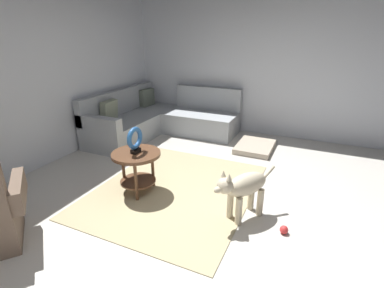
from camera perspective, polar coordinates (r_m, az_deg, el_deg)
ground_plane at (r=3.43m, az=6.16°, el=-13.44°), size 6.00×6.00×0.10m
wall_back at (r=4.68m, az=-30.36°, el=11.72°), size 6.00×0.12×2.70m
wall_right at (r=5.73m, az=16.60°, el=14.91°), size 0.12×6.00×2.70m
area_rug at (r=3.75m, az=-3.34°, el=-9.08°), size 2.30×1.90×0.01m
sectional_couch at (r=5.72m, az=-6.58°, el=4.76°), size 2.20×2.25×0.88m
side_table at (r=3.59m, az=-11.04°, el=-3.50°), size 0.60×0.60×0.54m
torus_sculpture at (r=3.48m, az=-11.38°, el=0.91°), size 0.28×0.08×0.33m
dog_bed_mat at (r=5.12m, az=12.53°, el=-0.52°), size 0.80×0.60×0.09m
dog at (r=3.09m, az=10.29°, el=-8.55°), size 0.74×0.50×0.63m
dog_toy_ball at (r=3.15m, az=17.96°, el=-16.04°), size 0.09×0.09×0.09m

